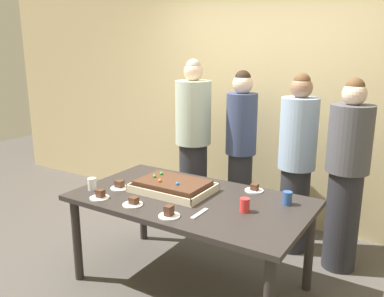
{
  "coord_description": "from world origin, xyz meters",
  "views": [
    {
      "loc": [
        1.55,
        -2.46,
        1.88
      ],
      "look_at": [
        -0.08,
        0.15,
        1.1
      ],
      "focal_mm": 37.44,
      "sensor_mm": 36.0,
      "label": 1
    }
  ],
  "objects_px": {
    "sheet_cake": "(173,186)",
    "drink_cup_middle": "(287,198)",
    "plated_slice_far_right": "(254,189)",
    "person_striped_tie_right": "(346,175)",
    "plated_slice_near_left": "(100,196)",
    "cake_server_utensil": "(200,213)",
    "plated_slice_near_right": "(133,203)",
    "drink_cup_nearest": "(92,184)",
    "plated_slice_far_left": "(169,213)",
    "person_far_right_suit": "(193,143)",
    "drink_cup_far_end": "(245,205)",
    "party_table": "(190,207)",
    "person_serving_front": "(241,149)",
    "person_green_shirt_behind": "(297,162)",
    "plated_slice_center_front": "(120,186)"
  },
  "relations": [
    {
      "from": "plated_slice_far_right",
      "to": "drink_cup_nearest",
      "type": "height_order",
      "value": "drink_cup_nearest"
    },
    {
      "from": "plated_slice_near_right",
      "to": "drink_cup_nearest",
      "type": "distance_m",
      "value": 0.5
    },
    {
      "from": "sheet_cake",
      "to": "drink_cup_far_end",
      "type": "xyz_separation_m",
      "value": [
        0.67,
        -0.07,
        0.01
      ]
    },
    {
      "from": "plated_slice_far_right",
      "to": "person_far_right_suit",
      "type": "bearing_deg",
      "value": 148.74
    },
    {
      "from": "drink_cup_middle",
      "to": "plated_slice_far_left",
      "type": "bearing_deg",
      "value": -133.72
    },
    {
      "from": "plated_slice_far_right",
      "to": "drink_cup_middle",
      "type": "xyz_separation_m",
      "value": [
        0.32,
        -0.14,
        0.03
      ]
    },
    {
      "from": "plated_slice_near_right",
      "to": "cake_server_utensil",
      "type": "relative_size",
      "value": 0.75
    },
    {
      "from": "person_serving_front",
      "to": "cake_server_utensil",
      "type": "bearing_deg",
      "value": 18.4
    },
    {
      "from": "plated_slice_near_left",
      "to": "plated_slice_far_right",
      "type": "distance_m",
      "value": 1.22
    },
    {
      "from": "sheet_cake",
      "to": "drink_cup_nearest",
      "type": "height_order",
      "value": "sheet_cake"
    },
    {
      "from": "cake_server_utensil",
      "to": "person_serving_front",
      "type": "bearing_deg",
      "value": 103.59
    },
    {
      "from": "drink_cup_middle",
      "to": "plated_slice_near_right",
      "type": "bearing_deg",
      "value": -147.47
    },
    {
      "from": "person_serving_front",
      "to": "person_striped_tie_right",
      "type": "bearing_deg",
      "value": 83.62
    },
    {
      "from": "plated_slice_far_left",
      "to": "person_striped_tie_right",
      "type": "height_order",
      "value": "person_striped_tie_right"
    },
    {
      "from": "plated_slice_near_left",
      "to": "sheet_cake",
      "type": "bearing_deg",
      "value": 47.95
    },
    {
      "from": "cake_server_utensil",
      "to": "sheet_cake",
      "type": "bearing_deg",
      "value": 146.42
    },
    {
      "from": "plated_slice_near_right",
      "to": "person_striped_tie_right",
      "type": "relative_size",
      "value": 0.09
    },
    {
      "from": "drink_cup_far_end",
      "to": "person_green_shirt_behind",
      "type": "distance_m",
      "value": 1.04
    },
    {
      "from": "plated_slice_near_left",
      "to": "person_far_right_suit",
      "type": "distance_m",
      "value": 1.35
    },
    {
      "from": "drink_cup_far_end",
      "to": "person_striped_tie_right",
      "type": "relative_size",
      "value": 0.06
    },
    {
      "from": "plated_slice_near_left",
      "to": "drink_cup_nearest",
      "type": "bearing_deg",
      "value": 151.03
    },
    {
      "from": "sheet_cake",
      "to": "drink_cup_middle",
      "type": "distance_m",
      "value": 0.9
    },
    {
      "from": "plated_slice_near_left",
      "to": "drink_cup_middle",
      "type": "height_order",
      "value": "drink_cup_middle"
    },
    {
      "from": "plated_slice_near_right",
      "to": "cake_server_utensil",
      "type": "distance_m",
      "value": 0.51
    },
    {
      "from": "sheet_cake",
      "to": "drink_cup_nearest",
      "type": "xyz_separation_m",
      "value": [
        -0.57,
        -0.32,
        0.01
      ]
    },
    {
      "from": "plated_slice_far_right",
      "to": "drink_cup_middle",
      "type": "height_order",
      "value": "drink_cup_middle"
    },
    {
      "from": "plated_slice_center_front",
      "to": "plated_slice_near_left",
      "type": "bearing_deg",
      "value": -84.55
    },
    {
      "from": "person_serving_front",
      "to": "person_green_shirt_behind",
      "type": "xyz_separation_m",
      "value": [
        0.61,
        -0.11,
        -0.01
      ]
    },
    {
      "from": "plated_slice_center_front",
      "to": "person_green_shirt_behind",
      "type": "relative_size",
      "value": 0.09
    },
    {
      "from": "plated_slice_far_right",
      "to": "person_far_right_suit",
      "type": "xyz_separation_m",
      "value": [
        -0.93,
        0.57,
        0.15
      ]
    },
    {
      "from": "sheet_cake",
      "to": "person_striped_tie_right",
      "type": "distance_m",
      "value": 1.45
    },
    {
      "from": "drink_cup_middle",
      "to": "person_serving_front",
      "type": "distance_m",
      "value": 1.17
    },
    {
      "from": "party_table",
      "to": "person_serving_front",
      "type": "bearing_deg",
      "value": 95.39
    },
    {
      "from": "drink_cup_nearest",
      "to": "person_striped_tie_right",
      "type": "relative_size",
      "value": 0.06
    },
    {
      "from": "plated_slice_far_right",
      "to": "party_table",
      "type": "bearing_deg",
      "value": -132.18
    },
    {
      "from": "plated_slice_far_right",
      "to": "person_serving_front",
      "type": "relative_size",
      "value": 0.09
    },
    {
      "from": "plated_slice_far_left",
      "to": "person_far_right_suit",
      "type": "xyz_separation_m",
      "value": [
        -0.64,
        1.34,
        0.14
      ]
    },
    {
      "from": "plated_slice_near_left",
      "to": "drink_cup_far_end",
      "type": "height_order",
      "value": "drink_cup_far_end"
    },
    {
      "from": "plated_slice_far_right",
      "to": "plated_slice_far_left",
      "type": "bearing_deg",
      "value": -110.72
    },
    {
      "from": "party_table",
      "to": "person_far_right_suit",
      "type": "distance_m",
      "value": 1.15
    },
    {
      "from": "plated_slice_far_left",
      "to": "person_green_shirt_behind",
      "type": "xyz_separation_m",
      "value": [
        0.44,
        1.39,
        0.09
      ]
    },
    {
      "from": "sheet_cake",
      "to": "person_striped_tie_right",
      "type": "height_order",
      "value": "person_striped_tie_right"
    },
    {
      "from": "person_serving_front",
      "to": "drink_cup_middle",
      "type": "bearing_deg",
      "value": 47.24
    },
    {
      "from": "cake_server_utensil",
      "to": "person_green_shirt_behind",
      "type": "relative_size",
      "value": 0.12
    },
    {
      "from": "party_table",
      "to": "person_far_right_suit",
      "type": "bearing_deg",
      "value": 120.66
    },
    {
      "from": "person_striped_tie_right",
      "to": "drink_cup_middle",
      "type": "bearing_deg",
      "value": 29.88
    },
    {
      "from": "drink_cup_nearest",
      "to": "person_striped_tie_right",
      "type": "bearing_deg",
      "value": 34.43
    },
    {
      "from": "person_striped_tie_right",
      "to": "person_far_right_suit",
      "type": "bearing_deg",
      "value": -38.67
    },
    {
      "from": "plated_slice_center_front",
      "to": "person_green_shirt_behind",
      "type": "xyz_separation_m",
      "value": [
        1.11,
        1.14,
        0.09
      ]
    },
    {
      "from": "plated_slice_near_left",
      "to": "cake_server_utensil",
      "type": "xyz_separation_m",
      "value": [
        0.8,
        0.15,
        -0.02
      ]
    }
  ]
}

